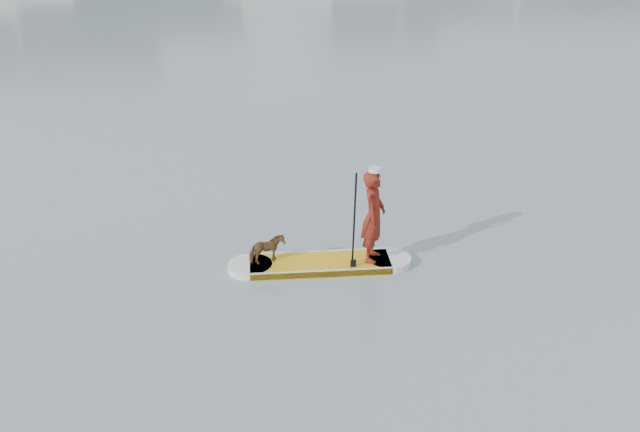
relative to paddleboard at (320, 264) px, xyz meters
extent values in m
plane|color=slate|center=(3.70, 0.37, -0.06)|extent=(140.00, 140.00, 0.00)
cube|color=gold|center=(0.00, 0.00, 0.00)|extent=(2.61, 1.26, 0.12)
cylinder|color=silver|center=(-1.23, 0.24, 0.00)|extent=(0.80, 0.80, 0.12)
cylinder|color=silver|center=(1.23, -0.24, 0.00)|extent=(0.80, 0.80, 0.12)
cube|color=silver|center=(0.07, 0.36, 0.00)|extent=(2.47, 0.53, 0.12)
cube|color=silver|center=(-0.07, -0.36, 0.00)|extent=(2.47, 0.53, 0.12)
imported|color=maroon|center=(0.92, -0.18, 0.90)|extent=(0.65, 0.73, 1.67)
cylinder|color=silver|center=(0.92, -0.18, 1.77)|extent=(0.22, 0.22, 0.07)
imported|color=#52361C|center=(-0.92, 0.18, 0.32)|extent=(0.67, 0.40, 0.53)
cylinder|color=black|center=(0.50, -0.38, 0.94)|extent=(0.09, 0.30, 1.89)
cube|color=black|center=(0.50, -0.38, 0.04)|extent=(0.10, 0.04, 0.32)
camera|label=1|loc=(-3.10, -10.74, 6.16)|focal=40.00mm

